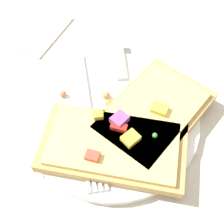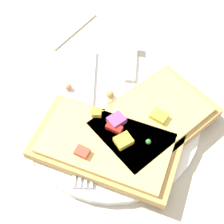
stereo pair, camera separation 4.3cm
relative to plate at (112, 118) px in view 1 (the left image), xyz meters
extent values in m
plane|color=#BCB29E|center=(0.00, 0.00, -0.01)|extent=(4.00, 4.00, 0.00)
cylinder|color=white|center=(0.00, 0.00, 0.00)|extent=(0.25, 0.25, 0.01)
cube|color=silver|center=(0.02, 0.06, 0.01)|extent=(0.12, 0.09, 0.01)
cube|color=silver|center=(-0.06, 0.00, 0.01)|extent=(0.06, 0.05, 0.01)
cube|color=silver|center=(-0.10, -0.02, 0.01)|extent=(0.03, 0.02, 0.00)
cube|color=silver|center=(-0.10, -0.02, 0.01)|extent=(0.03, 0.02, 0.00)
cube|color=silver|center=(-0.09, -0.03, 0.01)|extent=(0.03, 0.02, 0.00)
cube|color=silver|center=(-0.09, -0.03, 0.01)|extent=(0.03, 0.02, 0.00)
cube|color=silver|center=(0.10, 0.04, 0.01)|extent=(0.08, 0.06, 0.01)
cube|color=silver|center=(0.00, -0.02, 0.01)|extent=(0.13, 0.09, 0.00)
cube|color=tan|center=(-0.05, -0.02, 0.01)|extent=(0.14, 0.21, 0.01)
cube|color=#E0C16B|center=(-0.05, -0.02, 0.02)|extent=(0.13, 0.18, 0.01)
cube|color=#934C8E|center=(-0.01, -0.02, 0.03)|extent=(0.02, 0.02, 0.01)
cube|color=#D14733|center=(-0.08, -0.01, 0.03)|extent=(0.02, 0.02, 0.01)
cube|color=red|center=(-0.03, -0.02, 0.03)|extent=(0.01, 0.02, 0.01)
cube|color=yellow|center=(-0.02, 0.01, 0.03)|extent=(0.02, 0.02, 0.01)
cube|color=tan|center=(0.02, -0.05, 0.01)|extent=(0.19, 0.14, 0.01)
cube|color=#E0C16B|center=(0.02, -0.05, 0.02)|extent=(0.17, 0.13, 0.01)
cube|color=yellow|center=(0.02, -0.06, 0.03)|extent=(0.02, 0.02, 0.01)
sphere|color=#388433|center=(-0.02, -0.07, 0.03)|extent=(0.01, 0.01, 0.01)
cube|color=yellow|center=(-0.03, -0.04, 0.03)|extent=(0.03, 0.02, 0.01)
sphere|color=tan|center=(0.01, 0.01, 0.01)|extent=(0.01, 0.01, 0.01)
sphere|color=tan|center=(0.03, 0.02, 0.01)|extent=(0.01, 0.01, 0.01)
sphere|color=#9E9757|center=(0.03, -0.04, 0.01)|extent=(0.01, 0.01, 0.01)
sphere|color=#C87A51|center=(0.00, 0.08, 0.01)|extent=(0.01, 0.01, 0.01)
cube|color=beige|center=(0.11, 0.19, 0.00)|extent=(0.11, 0.07, 0.01)
camera|label=1|loc=(-0.21, -0.11, 0.37)|focal=50.00mm
camera|label=2|loc=(-0.19, -0.14, 0.37)|focal=50.00mm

